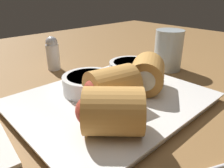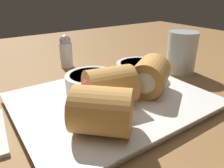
{
  "view_description": "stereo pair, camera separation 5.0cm",
  "coord_description": "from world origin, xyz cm",
  "px_view_note": "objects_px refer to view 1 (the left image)",
  "views": [
    {
      "loc": [
        -19.4,
        -25.63,
        20.93
      ],
      "look_at": [
        3.79,
        -0.92,
        6.02
      ],
      "focal_mm": 35.0,
      "sensor_mm": 36.0,
      "label": 1
    },
    {
      "loc": [
        -15.51,
        -28.78,
        20.93
      ],
      "look_at": [
        3.79,
        -0.92,
        6.02
      ],
      "focal_mm": 35.0,
      "sensor_mm": 36.0,
      "label": 2
    }
  ],
  "objects_px": {
    "serving_plate": "(112,101)",
    "dipping_bowl_near": "(89,83)",
    "dipping_bowl_far": "(132,68)",
    "drinking_glass": "(168,50)",
    "salt_shaker": "(53,53)"
  },
  "relations": [
    {
      "from": "dipping_bowl_far",
      "to": "serving_plate",
      "type": "bearing_deg",
      "value": -155.83
    },
    {
      "from": "salt_shaker",
      "to": "drinking_glass",
      "type": "bearing_deg",
      "value": -42.73
    },
    {
      "from": "serving_plate",
      "to": "dipping_bowl_far",
      "type": "bearing_deg",
      "value": 24.17
    },
    {
      "from": "serving_plate",
      "to": "dipping_bowl_near",
      "type": "xyz_separation_m",
      "value": [
        -0.01,
        0.04,
        0.02
      ]
    },
    {
      "from": "dipping_bowl_near",
      "to": "dipping_bowl_far",
      "type": "height_order",
      "value": "same"
    },
    {
      "from": "dipping_bowl_far",
      "to": "drinking_glass",
      "type": "height_order",
      "value": "drinking_glass"
    },
    {
      "from": "serving_plate",
      "to": "dipping_bowl_near",
      "type": "height_order",
      "value": "dipping_bowl_near"
    },
    {
      "from": "serving_plate",
      "to": "dipping_bowl_far",
      "type": "distance_m",
      "value": 0.11
    },
    {
      "from": "dipping_bowl_far",
      "to": "salt_shaker",
      "type": "height_order",
      "value": "salt_shaker"
    },
    {
      "from": "serving_plate",
      "to": "dipping_bowl_near",
      "type": "distance_m",
      "value": 0.05
    },
    {
      "from": "serving_plate",
      "to": "salt_shaker",
      "type": "xyz_separation_m",
      "value": [
        0.02,
        0.24,
        0.03
      ]
    },
    {
      "from": "salt_shaker",
      "to": "serving_plate",
      "type": "bearing_deg",
      "value": -94.81
    },
    {
      "from": "salt_shaker",
      "to": "dipping_bowl_near",
      "type": "bearing_deg",
      "value": -100.09
    },
    {
      "from": "dipping_bowl_far",
      "to": "drinking_glass",
      "type": "bearing_deg",
      "value": -1.64
    },
    {
      "from": "serving_plate",
      "to": "drinking_glass",
      "type": "xyz_separation_m",
      "value": [
        0.23,
        0.04,
        0.04
      ]
    }
  ]
}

